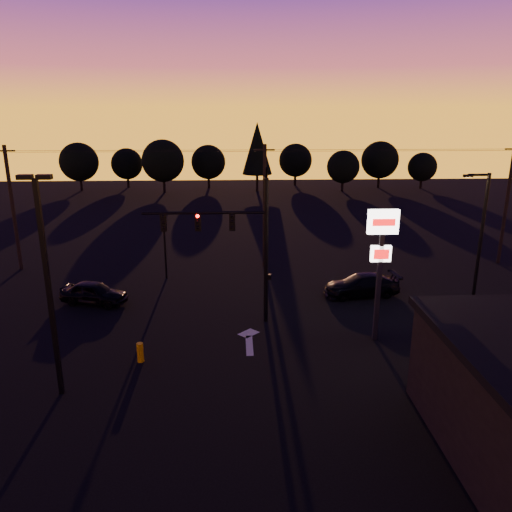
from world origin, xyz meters
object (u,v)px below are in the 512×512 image
Objects in this scene: bollard at (140,352)px; suv_parked at (494,359)px; parking_lot_light at (47,274)px; pylon_sign at (381,247)px; car_right at (362,285)px; traffic_signal_mast at (236,236)px; secondary_signal at (164,239)px; car_left at (94,293)px; streetlight at (480,235)px.

suv_parked reaches higher than bollard.
bollard is at bearing 42.32° from parking_lot_light.
pylon_sign is 1.42× the size of car_right.
pylon_sign is at bearing -19.36° from traffic_signal_mast.
traffic_signal_mast is at bearing -72.42° from car_right.
traffic_signal_mast is at bearing -56.81° from secondary_signal.
secondary_signal is at bearing 80.21° from parking_lot_light.
streetlight is at bearing -77.67° from car_left.
car_left is (-15.77, 5.48, -4.22)m from pylon_sign.
streetlight is 8.49× the size of bollard.
parking_lot_light reaches higher than suv_parked.
secondary_signal is at bearing 123.19° from traffic_signal_mast.
streetlight is 19.89m from bollard.
bollard is at bearing -134.92° from car_left.
car_right is (7.90, 3.67, -4.24)m from traffic_signal_mast.
streetlight reaches higher than car_left.
secondary_signal is 4.61× the size of bollard.
parking_lot_light is 19.41m from suv_parked.
car_right reaches higher than bollard.
secondary_signal is at bearing 138.47° from suv_parked.
traffic_signal_mast reaches higher than car_left.
parking_lot_light reaches higher than traffic_signal_mast.
bollard is 14.86m from car_right.
streetlight reaches higher than car_right.
streetlight is (14.01, 1.51, -0.52)m from traffic_signal_mast.
secondary_signal is 19.89m from streetlight.
bollard is (-11.67, -1.92, -4.44)m from pylon_sign.
pylon_sign is at bearing -93.10° from car_left.
parking_lot_light is 9.70× the size of bollard.
streetlight is at bearing 63.21° from car_right.
traffic_signal_mast reaches higher than secondary_signal.
traffic_signal_mast is 9.10× the size of bollard.
secondary_signal is 0.64× the size of pylon_sign.
parking_lot_light is at bearing -156.70° from car_left.
traffic_signal_mast is at bearing 43.37° from parking_lot_light.
traffic_signal_mast is at bearing -173.86° from streetlight.
parking_lot_light is at bearing -162.77° from pylon_sign.
pylon_sign is 17.22m from car_left.
bollard is 0.19× the size of suv_parked.
pylon_sign is 7.09m from suv_parked.
parking_lot_light is 1.14× the size of streetlight.
streetlight reaches higher than bollard.
car_left is 16.58m from car_right.
pylon_sign is 1.34× the size of suv_parked.
parking_lot_light is at bearing -137.68° from bollard.
car_left reaches higher than bollard.
car_right is at bearing 160.53° from streetlight.
car_right is at bearing 32.94° from bollard.
streetlight is at bearing -17.56° from secondary_signal.
suv_parked is at bearing -98.46° from car_left.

